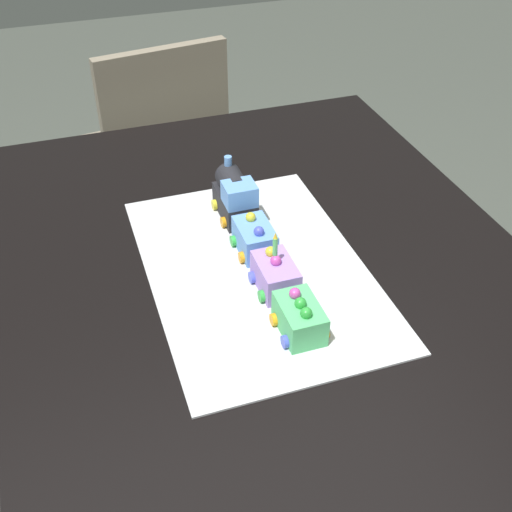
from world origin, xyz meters
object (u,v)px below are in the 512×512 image
at_px(cake_locomotive, 235,196).
at_px(birthday_candle, 275,244).
at_px(chair, 159,152).
at_px(cake_car_flatbed_mint_green, 300,318).
at_px(dining_table, 276,320).
at_px(cake_car_gondola_lavender, 275,275).
at_px(cake_car_caboose_sky_blue, 255,238).

distance_m(cake_locomotive, birthday_candle, 0.25).
distance_m(chair, cake_car_flatbed_mint_green, 1.22).
distance_m(chair, cake_locomotive, 0.87).
bearing_deg(dining_table, cake_car_flatbed_mint_green, -5.20).
xyz_separation_m(dining_table, cake_car_gondola_lavender, (0.03, -0.01, 0.14)).
xyz_separation_m(dining_table, birthday_candle, (0.02, -0.01, 0.21)).
bearing_deg(cake_car_gondola_lavender, dining_table, 153.65).
relative_size(dining_table, chair, 1.63).
bearing_deg(cake_locomotive, birthday_candle, -0.00).
height_order(cake_car_caboose_sky_blue, birthday_candle, birthday_candle).
bearing_deg(cake_car_flatbed_mint_green, cake_car_gondola_lavender, 180.00).
distance_m(cake_car_gondola_lavender, cake_car_flatbed_mint_green, 0.12).
xyz_separation_m(cake_car_gondola_lavender, cake_car_flatbed_mint_green, (0.12, 0.00, 0.00)).
bearing_deg(cake_car_gondola_lavender, cake_locomotive, 180.00).
xyz_separation_m(dining_table, cake_locomotive, (-0.22, -0.01, 0.16)).
bearing_deg(cake_car_flatbed_mint_green, cake_locomotive, 180.00).
height_order(dining_table, cake_car_gondola_lavender, cake_car_gondola_lavender).
relative_size(cake_locomotive, cake_car_gondola_lavender, 1.40).
bearing_deg(birthday_candle, dining_table, 149.51).
bearing_deg(cake_car_flatbed_mint_green, dining_table, 174.80).
distance_m(dining_table, cake_car_flatbed_mint_green, 0.20).
relative_size(cake_car_gondola_lavender, cake_car_flatbed_mint_green, 1.00).
height_order(dining_table, cake_car_flatbed_mint_green, cake_car_flatbed_mint_green).
relative_size(chair, birthday_candle, 17.95).
height_order(chair, cake_car_flatbed_mint_green, chair).
bearing_deg(birthday_candle, cake_car_gondola_lavender, -0.00).
xyz_separation_m(cake_car_caboose_sky_blue, cake_car_gondola_lavender, (0.12, 0.00, 0.00)).
bearing_deg(chair, dining_table, 83.05).
relative_size(dining_table, cake_car_gondola_lavender, 14.00).
bearing_deg(cake_car_flatbed_mint_green, cake_car_caboose_sky_blue, 180.00).
bearing_deg(cake_car_flatbed_mint_green, chair, -178.92).
bearing_deg(cake_locomotive, chair, -178.43).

